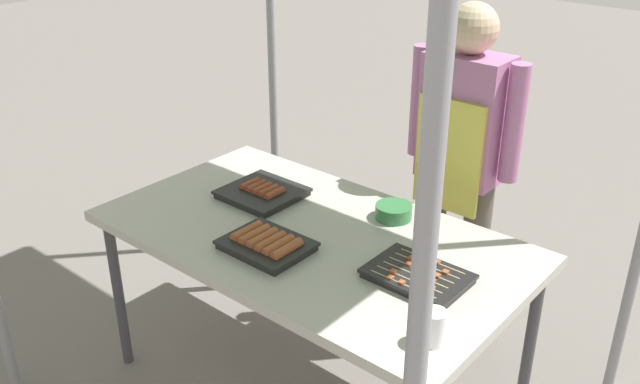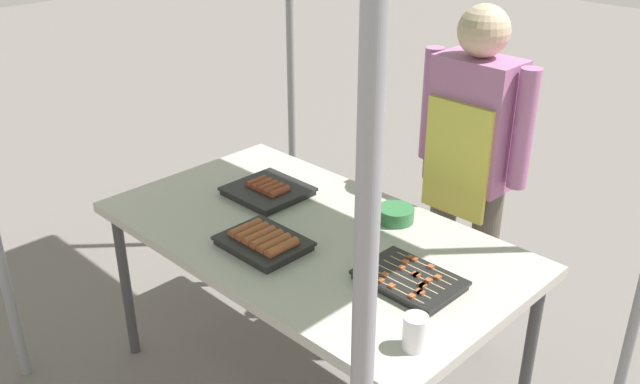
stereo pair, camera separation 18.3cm
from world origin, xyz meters
name	(u,v)px [view 1 (the left image)]	position (x,y,z in m)	size (l,w,h in m)	color
stall_table	(311,245)	(0.00, 0.00, 0.70)	(1.60, 0.90, 0.75)	#B7B2A8
tray_grilled_sausages	(262,192)	(-0.35, 0.10, 0.77)	(0.30, 0.29, 0.05)	black
tray_meat_skewers	(418,276)	(0.48, -0.02, 0.77)	(0.33, 0.23, 0.04)	black
tray_pork_links	(267,244)	(-0.04, -0.20, 0.77)	(0.30, 0.24, 0.06)	black
condiment_bowl	(394,212)	(0.17, 0.29, 0.78)	(0.14, 0.14, 0.06)	#33723F
drink_cup_near_edge	(434,327)	(0.69, -0.26, 0.80)	(0.07, 0.07, 0.11)	white
vendor_woman	(461,151)	(0.19, 0.76, 0.89)	(0.52, 0.22, 1.51)	#595147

